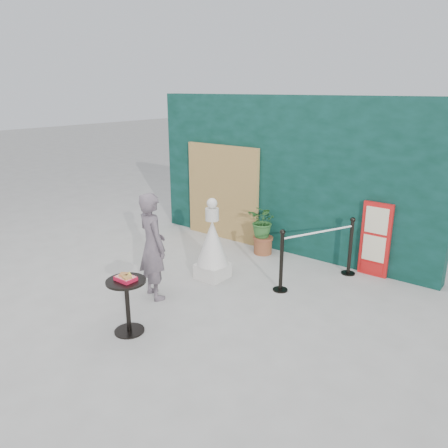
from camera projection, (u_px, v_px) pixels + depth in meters
ground at (175, 307)px, 6.51m from camera, size 60.00×60.00×0.00m
back_wall at (286, 176)px, 8.43m from camera, size 6.00×0.30×3.00m
bamboo_fence at (222, 193)px, 9.24m from camera, size 1.80×0.08×2.00m
woman at (153, 246)px, 6.60m from camera, size 0.70×0.57×1.66m
menu_board at (375, 240)px, 7.42m from camera, size 0.50×0.07×1.30m
statue at (212, 246)px, 7.34m from camera, size 0.55×0.55×1.41m
cafe_table at (127, 298)px, 5.70m from camera, size 0.52×0.52×0.75m
food_basket at (126, 278)px, 5.62m from camera, size 0.26×0.19×0.11m
planter at (263, 226)px, 8.44m from camera, size 0.58×0.50×0.98m
stanchion_barrier at (317, 254)px, 7.20m from camera, size 0.84×1.54×1.03m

